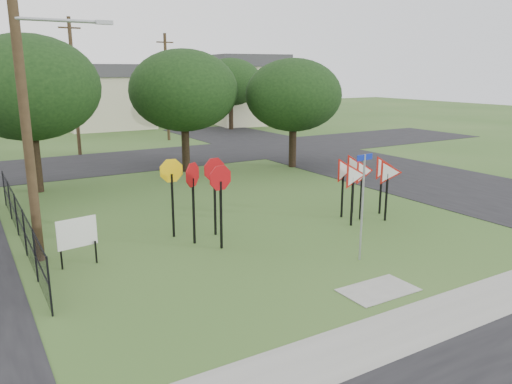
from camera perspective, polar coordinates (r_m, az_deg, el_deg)
ground at (r=15.38m, az=7.50°, el=-7.85°), size 140.00×140.00×0.00m
sidewalk at (r=12.67m, az=19.66°, el=-13.46°), size 30.00×1.60×0.02m
planting_strip at (r=12.05m, az=24.18°, el=-15.37°), size 30.00×0.80×0.02m
street_right at (r=30.31m, az=13.66°, el=2.66°), size 8.00×50.00×0.02m
street_far at (r=32.90m, az=-14.61°, el=3.46°), size 60.00×8.00×0.02m
curb_pad at (r=13.74m, az=13.81°, el=-10.83°), size 2.00×1.20×0.02m
street_name_sign at (r=15.14m, az=12.07°, el=-1.02°), size 0.67×0.12×3.26m
stop_sign_cluster at (r=16.58m, az=-6.46°, el=1.09°), size 2.18×2.01×2.76m
yield_sign_cluster at (r=19.58m, az=12.22°, el=2.10°), size 3.11×2.29×2.43m
info_board at (r=15.47m, az=-19.77°, el=-4.59°), size 1.17×0.23×1.47m
utility_pole_main at (r=15.74m, az=-24.99°, el=10.96°), size 3.55×0.33×10.00m
far_pole_a at (r=35.85m, az=-20.05°, el=11.28°), size 1.40×0.24×9.00m
far_pole_b at (r=41.93m, az=-10.16°, el=11.78°), size 1.40×0.24×8.50m
fence_run at (r=18.11m, az=-25.35°, el=-3.14°), size 0.05×11.55×1.50m
house_mid at (r=52.82m, az=-16.92°, el=10.47°), size 8.40×8.40×6.20m
house_right at (r=54.36m, az=-1.13°, el=11.65°), size 8.30×8.30×7.20m
tree_near_left at (r=25.33m, az=-24.57°, el=10.78°), size 6.40×6.40×7.27m
tree_near_mid at (r=28.38m, az=-8.26°, el=11.40°), size 6.00×6.00×6.80m
tree_near_right at (r=29.55m, az=4.31°, el=10.98°), size 5.60×5.60×6.33m
tree_far_right at (r=48.90m, az=-2.92°, el=12.44°), size 6.00×6.00×6.80m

